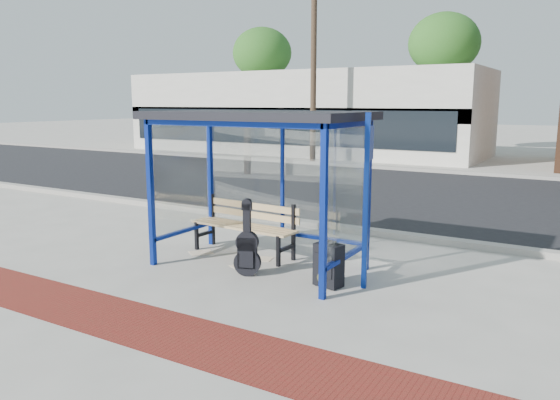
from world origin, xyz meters
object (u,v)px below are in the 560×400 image
Objects in this scene: backpack at (326,272)px; bench at (246,224)px; guitar_bag at (247,250)px; suitcase at (328,265)px.

bench is at bearing 150.15° from backpack.
backpack is (1.89, -0.76, -0.34)m from bench.
guitar_bag is 1.64× the size of suitcase.
bench is 1.20m from guitar_bag.
backpack is (-0.05, 0.03, -0.12)m from suitcase.
suitcase is 0.13m from backpack.
backpack is at bearing 160.09° from suitcase.
suitcase reaches higher than backpack.
bench is at bearing 169.86° from suitcase.
bench is 4.97× the size of backpack.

